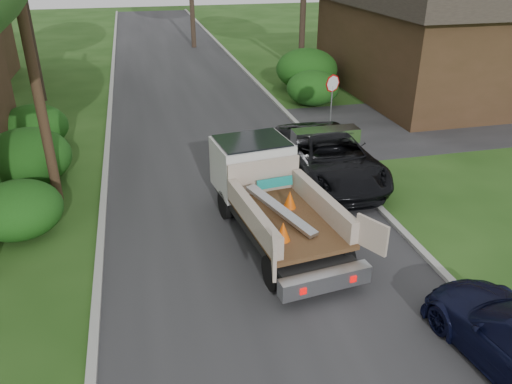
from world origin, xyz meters
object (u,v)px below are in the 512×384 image
object	(u,v)px
utility_pole	(26,30)
flatbed_truck	(265,187)
black_pickup	(329,156)
stop_sign	(332,91)
house_right	(438,32)

from	to	relation	value
utility_pole	flatbed_truck	distance (m)	7.79
flatbed_truck	black_pickup	bearing A→B (deg)	34.73
black_pickup	utility_pole	bearing A→B (deg)	177.68
stop_sign	house_right	xyz separation A→B (m)	(7.80, 5.00, 1.38)
utility_pole	house_right	distance (m)	20.66
flatbed_truck	black_pickup	xyz separation A→B (m)	(2.90, 2.59, -0.40)
flatbed_truck	black_pickup	world-z (taller)	flatbed_truck
stop_sign	flatbed_truck	size ratio (longest dim) A/B	0.41
stop_sign	house_right	bearing A→B (deg)	32.66
flatbed_truck	house_right	bearing A→B (deg)	36.96
utility_pole	flatbed_truck	xyz separation A→B (m)	(5.96, -3.07, -3.97)
house_right	black_pickup	distance (m)	13.72
utility_pole	black_pickup	world-z (taller)	utility_pole
house_right	flatbed_truck	bearing A→B (deg)	-136.00
black_pickup	house_right	bearing A→B (deg)	45.43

